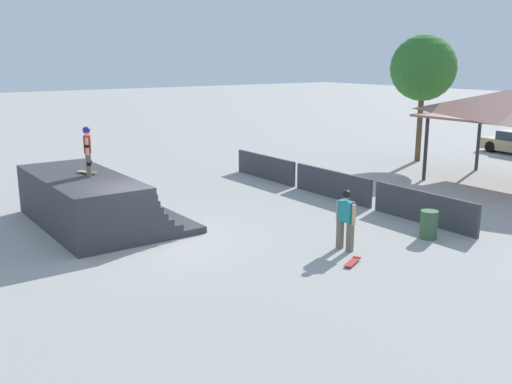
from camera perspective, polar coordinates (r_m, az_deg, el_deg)
name	(u,v)px	position (r m, az deg, el deg)	size (l,w,h in m)	color
ground_plane	(149,242)	(17.06, -10.68, -4.94)	(160.00, 160.00, 0.00)	#A3A09B
quarter_pipe_ramp	(90,202)	(19.07, -16.23, -0.96)	(6.00, 4.02, 1.65)	#38383D
skater_on_deck	(88,148)	(18.47, -16.49, 4.26)	(0.66, 0.39, 1.55)	#6B6051
skateboard_on_deck	(87,172)	(18.97, -16.50, 1.92)	(0.80, 0.48, 0.09)	silver
bystander_walking	(346,215)	(16.02, 8.96, -2.30)	(0.68, 0.26, 1.72)	#6B6051
skateboard_on_ground	(353,262)	(15.26, 9.66, -6.87)	(0.53, 0.81, 0.09)	green
barrier_fence	(332,184)	(22.09, 7.62, 0.78)	(12.68, 0.12, 1.05)	#3D3D42
tree_beside_pavilion	(423,68)	(30.57, 16.38, 11.77)	(3.30, 3.30, 6.40)	brown
trash_bin	(429,225)	(17.75, 16.89, -3.14)	(0.52, 0.52, 0.85)	#385B3D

